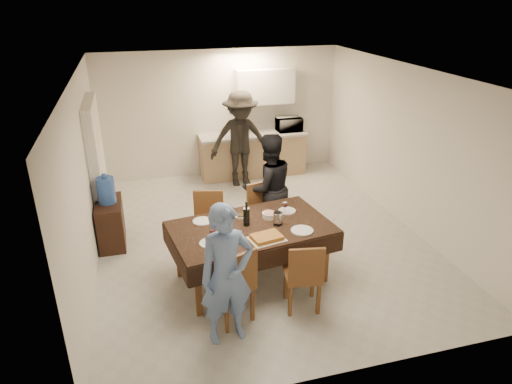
{
  "coord_description": "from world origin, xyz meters",
  "views": [
    {
      "loc": [
        -1.76,
        -6.22,
        3.65
      ],
      "look_at": [
        -0.14,
        -0.3,
        0.93
      ],
      "focal_mm": 32.0,
      "sensor_mm": 36.0,
      "label": 1
    }
  ],
  "objects_px": {
    "console": "(111,223)",
    "savoury_tart": "(267,237)",
    "dining_table": "(251,229)",
    "wine_bottle": "(246,213)",
    "person_far": "(268,188)",
    "water_jug": "(106,190)",
    "person_near": "(227,275)",
    "person_kitchen": "(241,139)",
    "microwave": "(289,124)",
    "water_pitcher": "(278,219)"
  },
  "relations": [
    {
      "from": "microwave",
      "to": "person_far",
      "type": "height_order",
      "value": "person_far"
    },
    {
      "from": "wine_bottle",
      "to": "microwave",
      "type": "distance_m",
      "value": 4.17
    },
    {
      "from": "microwave",
      "to": "person_kitchen",
      "type": "bearing_deg",
      "value": 21.1
    },
    {
      "from": "wine_bottle",
      "to": "person_far",
      "type": "xyz_separation_m",
      "value": [
        0.6,
        1.0,
        -0.12
      ]
    },
    {
      "from": "water_jug",
      "to": "wine_bottle",
      "type": "xyz_separation_m",
      "value": [
        1.8,
        -1.44,
        0.07
      ]
    },
    {
      "from": "console",
      "to": "person_far",
      "type": "relative_size",
      "value": 0.45
    },
    {
      "from": "wine_bottle",
      "to": "person_near",
      "type": "bearing_deg",
      "value": -114.44
    },
    {
      "from": "dining_table",
      "to": "console",
      "type": "height_order",
      "value": "dining_table"
    },
    {
      "from": "water_jug",
      "to": "person_near",
      "type": "relative_size",
      "value": 0.24
    },
    {
      "from": "dining_table",
      "to": "water_pitcher",
      "type": "distance_m",
      "value": 0.38
    },
    {
      "from": "console",
      "to": "microwave",
      "type": "height_order",
      "value": "microwave"
    },
    {
      "from": "dining_table",
      "to": "console",
      "type": "relative_size",
      "value": 2.9
    },
    {
      "from": "dining_table",
      "to": "person_far",
      "type": "distance_m",
      "value": 1.19
    },
    {
      "from": "dining_table",
      "to": "person_far",
      "type": "xyz_separation_m",
      "value": [
        0.55,
        1.05,
        0.09
      ]
    },
    {
      "from": "savoury_tart",
      "to": "microwave",
      "type": "bearing_deg",
      "value": 67.43
    },
    {
      "from": "water_pitcher",
      "to": "person_far",
      "type": "bearing_deg",
      "value": 79.7
    },
    {
      "from": "wine_bottle",
      "to": "savoury_tart",
      "type": "relative_size",
      "value": 0.8
    },
    {
      "from": "console",
      "to": "savoury_tart",
      "type": "height_order",
      "value": "savoury_tart"
    },
    {
      "from": "water_jug",
      "to": "wine_bottle",
      "type": "distance_m",
      "value": 2.31
    },
    {
      "from": "microwave",
      "to": "person_far",
      "type": "distance_m",
      "value": 3.01
    },
    {
      "from": "console",
      "to": "water_jug",
      "type": "height_order",
      "value": "water_jug"
    },
    {
      "from": "microwave",
      "to": "person_near",
      "type": "xyz_separation_m",
      "value": [
        -2.38,
        -4.82,
        -0.22
      ]
    },
    {
      "from": "console",
      "to": "wine_bottle",
      "type": "height_order",
      "value": "wine_bottle"
    },
    {
      "from": "microwave",
      "to": "person_near",
      "type": "relative_size",
      "value": 0.31
    },
    {
      "from": "savoury_tart",
      "to": "console",
      "type": "bearing_deg",
      "value": 136.19
    },
    {
      "from": "console",
      "to": "savoury_tart",
      "type": "bearing_deg",
      "value": -43.81
    },
    {
      "from": "person_near",
      "to": "wine_bottle",
      "type": "bearing_deg",
      "value": 58.27
    },
    {
      "from": "microwave",
      "to": "person_kitchen",
      "type": "xyz_separation_m",
      "value": [
        -1.17,
        -0.45,
        -0.1
      ]
    },
    {
      "from": "person_near",
      "to": "person_far",
      "type": "distance_m",
      "value": 2.37
    },
    {
      "from": "dining_table",
      "to": "savoury_tart",
      "type": "xyz_separation_m",
      "value": [
        0.1,
        -0.38,
        0.06
      ]
    },
    {
      "from": "console",
      "to": "water_jug",
      "type": "relative_size",
      "value": 1.94
    },
    {
      "from": "water_jug",
      "to": "water_pitcher",
      "type": "relative_size",
      "value": 2.19
    },
    {
      "from": "wine_bottle",
      "to": "person_kitchen",
      "type": "relative_size",
      "value": 0.18
    },
    {
      "from": "water_pitcher",
      "to": "person_near",
      "type": "relative_size",
      "value": 0.11
    },
    {
      "from": "console",
      "to": "water_jug",
      "type": "bearing_deg",
      "value": 0.0
    },
    {
      "from": "water_jug",
      "to": "microwave",
      "type": "bearing_deg",
      "value": 31.75
    },
    {
      "from": "water_pitcher",
      "to": "microwave",
      "type": "bearing_deg",
      "value": 68.88
    },
    {
      "from": "dining_table",
      "to": "wine_bottle",
      "type": "bearing_deg",
      "value": 126.62
    },
    {
      "from": "microwave",
      "to": "person_kitchen",
      "type": "relative_size",
      "value": 0.27
    },
    {
      "from": "person_far",
      "to": "wine_bottle",
      "type": "bearing_deg",
      "value": 49.51
    },
    {
      "from": "console",
      "to": "dining_table",
      "type": "bearing_deg",
      "value": -38.87
    },
    {
      "from": "savoury_tart",
      "to": "person_far",
      "type": "relative_size",
      "value": 0.25
    },
    {
      "from": "dining_table",
      "to": "person_kitchen",
      "type": "relative_size",
      "value": 1.17
    },
    {
      "from": "water_jug",
      "to": "water_pitcher",
      "type": "distance_m",
      "value": 2.69
    },
    {
      "from": "water_pitcher",
      "to": "wine_bottle",
      "type": "bearing_deg",
      "value": 165.96
    },
    {
      "from": "wine_bottle",
      "to": "console",
      "type": "bearing_deg",
      "value": 141.32
    },
    {
      "from": "wine_bottle",
      "to": "savoury_tart",
      "type": "height_order",
      "value": "wine_bottle"
    },
    {
      "from": "dining_table",
      "to": "water_jug",
      "type": "relative_size",
      "value": 5.62
    },
    {
      "from": "dining_table",
      "to": "microwave",
      "type": "xyz_separation_m",
      "value": [
        1.83,
        3.77,
        0.28
      ]
    },
    {
      "from": "dining_table",
      "to": "wine_bottle",
      "type": "height_order",
      "value": "wine_bottle"
    }
  ]
}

